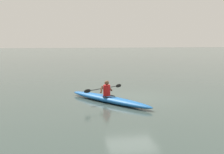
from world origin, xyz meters
name	(u,v)px	position (x,y,z in m)	size (l,w,h in m)	color
ground_plane	(132,98)	(0.00, 0.00, 0.00)	(160.00, 160.00, 0.00)	#384742
kayak	(109,99)	(1.30, 0.77, 0.15)	(3.58, 4.52, 0.30)	#1959A5
kayaker	(106,89)	(1.38, 0.65, 0.61)	(2.00, 1.50, 0.72)	red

